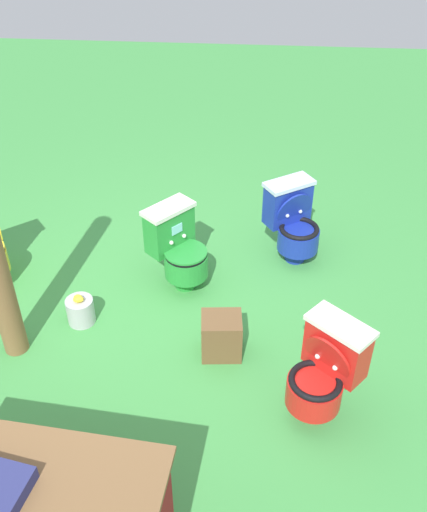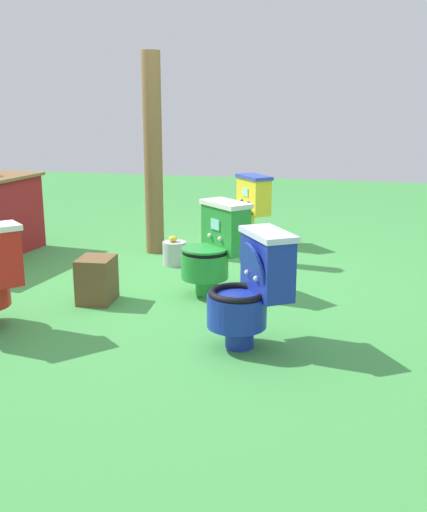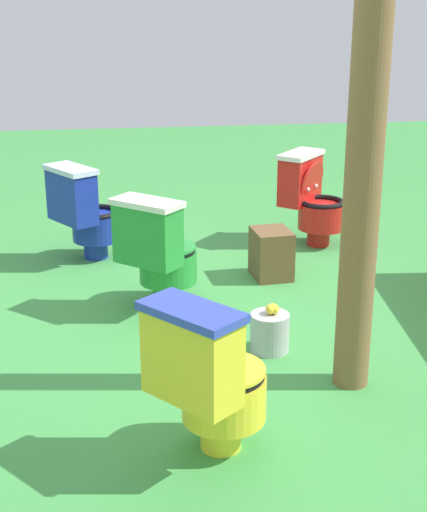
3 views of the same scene
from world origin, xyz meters
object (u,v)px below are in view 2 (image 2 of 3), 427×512
(toilet_blue, at_px, (251,288))
(lemon_bucket, at_px, (174,253))
(small_crate, at_px, (97,280))
(toilet_yellow, at_px, (244,210))
(toilet_green, at_px, (214,248))
(wooden_post, at_px, (153,155))

(toilet_blue, bearing_deg, lemon_bucket, -2.21)
(small_crate, bearing_deg, toilet_blue, -113.20)
(small_crate, bearing_deg, toilet_yellow, -18.81)
(toilet_blue, distance_m, lemon_bucket, 2.01)
(toilet_green, xyz_separation_m, toilet_blue, (-0.97, -0.47, 0.00))
(toilet_green, bearing_deg, lemon_bucket, -10.98)
(toilet_blue, height_order, lemon_bucket, toilet_blue)
(toilet_blue, xyz_separation_m, wooden_post, (2.12, 1.37, 0.60))
(toilet_green, relative_size, lemon_bucket, 2.63)
(toilet_green, relative_size, toilet_blue, 1.00)
(toilet_blue, distance_m, small_crate, 1.41)
(toilet_green, relative_size, small_crate, 2.10)
(small_crate, distance_m, lemon_bucket, 1.18)
(toilet_yellow, distance_m, wooden_post, 1.14)
(toilet_yellow, relative_size, toilet_blue, 1.00)
(toilet_yellow, height_order, lemon_bucket, toilet_yellow)
(wooden_post, xyz_separation_m, lemon_bucket, (-0.42, -0.34, -0.85))
(toilet_green, distance_m, toilet_yellow, 1.69)
(toilet_green, bearing_deg, wooden_post, -10.65)
(small_crate, bearing_deg, toilet_green, -62.65)
(toilet_blue, bearing_deg, small_crate, 33.25)
(wooden_post, relative_size, lemon_bucket, 7.02)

